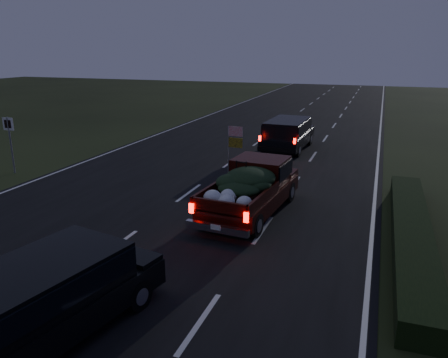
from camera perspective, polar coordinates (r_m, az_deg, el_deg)
The scene contains 7 objects.
ground at distance 12.76m, azimuth -13.94°, elevation -8.56°, with size 120.00×120.00×0.00m, color black.
road_asphalt at distance 12.76m, azimuth -13.95°, elevation -8.52°, with size 14.00×120.00×0.02m, color black.
hedge_row at distance 13.53m, azimuth 23.29°, elevation -6.61°, with size 1.00×10.00×0.60m, color black.
route_sign at distance 21.28m, azimuth -26.19°, elevation 5.03°, with size 0.55×0.08×2.50m.
pickup_truck at distance 14.53m, azimuth 3.61°, elevation -0.83°, with size 2.31×5.08×2.59m.
lead_suv at distance 23.99m, azimuth 8.33°, elevation 6.18°, with size 2.14×4.80×1.36m.
rear_suv at distance 9.03m, azimuth -22.41°, elevation -13.54°, with size 2.71×4.79×1.30m.
Camera 1 is at (6.63, -9.50, 5.34)m, focal length 35.00 mm.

